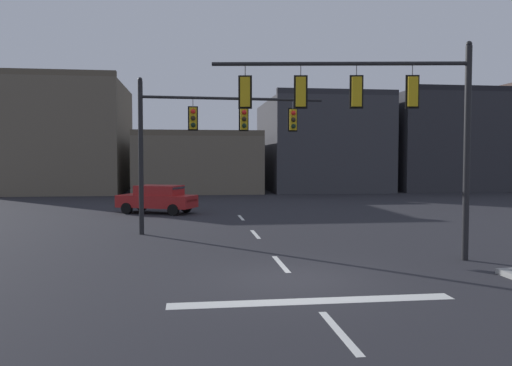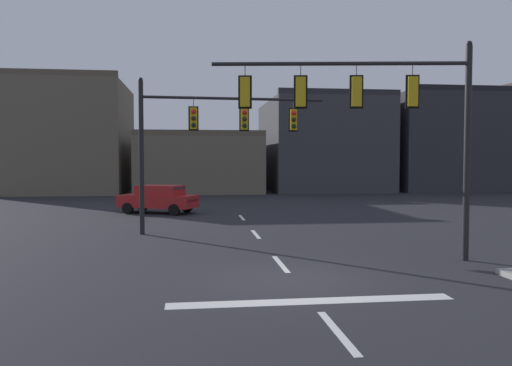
# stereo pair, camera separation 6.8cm
# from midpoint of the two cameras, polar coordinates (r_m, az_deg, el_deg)

# --- Properties ---
(ground_plane) EXTENTS (400.00, 400.00, 0.00)m
(ground_plane) POSITION_cam_midpoint_polar(r_m,az_deg,el_deg) (13.48, 4.18, -10.76)
(ground_plane) COLOR #232328
(stop_bar_paint) EXTENTS (6.40, 0.50, 0.01)m
(stop_bar_paint) POSITION_cam_midpoint_polar(r_m,az_deg,el_deg) (11.59, 6.22, -13.01)
(stop_bar_paint) COLOR silver
(stop_bar_paint) RESTS_ON ground
(lane_centreline) EXTENTS (0.16, 26.40, 0.01)m
(lane_centreline) POSITION_cam_midpoint_polar(r_m,az_deg,el_deg) (15.40, 2.67, -9.03)
(lane_centreline) COLOR silver
(lane_centreline) RESTS_ON ground
(signal_mast_near_side) EXTENTS (7.86, 1.31, 6.72)m
(signal_mast_near_side) POSITION_cam_midpoint_polar(r_m,az_deg,el_deg) (16.19, 13.30, 8.14)
(signal_mast_near_side) COLOR black
(signal_mast_near_side) RESTS_ON ground
(signal_mast_far_side) EXTENTS (7.83, 0.55, 6.48)m
(signal_mast_far_side) POSITION_cam_midpoint_polar(r_m,az_deg,el_deg) (21.59, -6.01, 5.96)
(signal_mast_far_side) COLOR black
(signal_mast_far_side) RESTS_ON ground
(car_lot_nearside) EXTENTS (4.75, 3.45, 1.61)m
(car_lot_nearside) POSITION_cam_midpoint_polar(r_m,az_deg,el_deg) (29.81, -11.04, -1.70)
(car_lot_nearside) COLOR #A81E1E
(car_lot_nearside) RESTS_ON ground
(building_row) EXTENTS (56.67, 13.50, 11.39)m
(building_row) POSITION_cam_midpoint_polar(r_m,az_deg,el_deg) (50.93, 5.86, 4.31)
(building_row) COLOR #665B4C
(building_row) RESTS_ON ground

